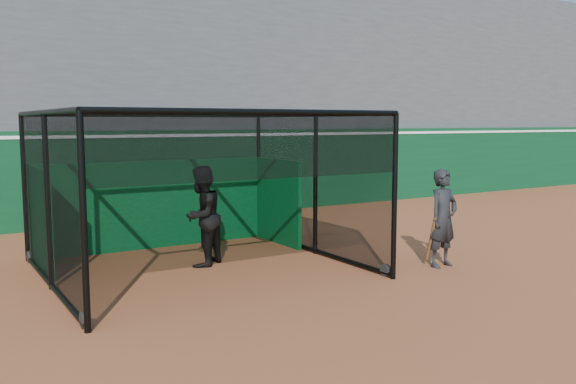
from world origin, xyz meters
TOP-DOWN VIEW (x-y plane):
  - ground at (0.00, 0.00)m, footprint 120.00×120.00m
  - outfield_wall at (0.00, 8.50)m, footprint 50.00×0.50m
  - grandstand at (0.00, 12.27)m, footprint 50.00×7.85m
  - batting_cage at (-1.05, 2.53)m, footprint 5.31×4.95m
  - batter at (-0.88, 2.75)m, footprint 1.18×1.14m
  - on_deck_player at (2.98, 0.32)m, footprint 0.71×0.50m

SIDE VIEW (x-z plane):
  - ground at x=0.00m, z-range 0.00..0.00m
  - on_deck_player at x=2.98m, z-range 0.00..1.84m
  - batter at x=-0.88m, z-range 0.00..1.91m
  - outfield_wall at x=0.00m, z-range 0.04..2.54m
  - batting_cage at x=-1.05m, z-range 0.00..2.87m
  - grandstand at x=0.00m, z-range 0.00..8.95m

